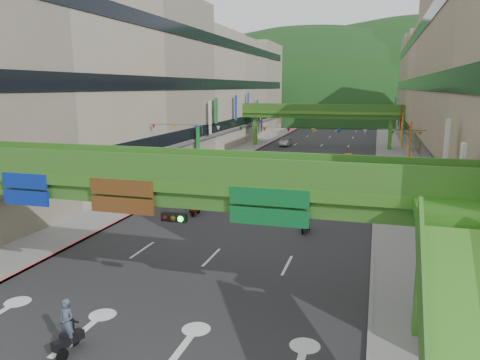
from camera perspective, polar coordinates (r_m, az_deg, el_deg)
name	(u,v)px	position (r m, az deg, el deg)	size (l,w,h in m)	color
road_slab	(306,161)	(63.89, 8.08, 2.32)	(18.00, 140.00, 0.02)	#28282B
sidewalk_left	(229,157)	(66.31, -1.38, 2.81)	(4.00, 140.00, 0.15)	gray
sidewalk_right	(391,164)	(63.29, 17.98, 1.85)	(4.00, 140.00, 0.15)	gray
curb_left	(242,158)	(65.77, 0.20, 2.76)	(0.20, 140.00, 0.18)	#CC5959
curb_right	(376,163)	(63.25, 16.26, 1.96)	(0.20, 140.00, 0.18)	gray
building_row_left	(175,90)	(68.42, -7.87, 10.86)	(12.80, 95.00, 19.00)	#9E937F
building_row_right	(466,90)	(63.30, 25.79, 9.84)	(12.80, 95.00, 19.00)	gray
overpass_near	(178,198)	(20.12, -7.55, -2.13)	(28.00, 12.27, 7.10)	#4C9E2D
overpass_far	(321,115)	(78.13, 9.80, 7.86)	(28.00, 2.20, 7.10)	#4C9E2D
hill_left	(309,114)	(174.42, 8.45, 7.93)	(168.00, 140.00, 112.00)	#1C4419
hill_right	(421,113)	(193.42, 21.22, 7.61)	(208.00, 176.00, 128.00)	#1C4419
bunting_string	(276,130)	(43.59, 4.45, 6.14)	(26.00, 0.36, 0.47)	black
scooter_rider_near	(67,328)	(19.31, -20.32, -16.60)	(0.77, 1.58, 2.18)	black
scooter_rider_mid	(306,217)	(32.47, 8.03, -4.45)	(1.00, 1.58, 2.12)	black
scooter_rider_left	(194,200)	(37.69, -5.58, -2.40)	(0.99, 1.59, 1.93)	gray
scooter_rider_far	(196,203)	(36.58, -5.44, -2.78)	(0.81, 1.60, 1.96)	#7E0F02
parked_scooter_row	(372,193)	(43.51, 15.76, -1.51)	(1.60, 9.37, 1.08)	black
car_silver	(286,142)	(79.77, 5.57, 4.64)	(1.46, 4.20, 1.38)	#9A9BA1
car_yellow	(348,158)	(63.45, 13.05, 2.68)	(1.58, 3.94, 1.34)	orange
pedestrian_red	(426,237)	(30.52, 21.74, -6.51)	(0.90, 0.71, 1.86)	#BB2F4D
pedestrian_dark	(410,184)	(46.93, 19.98, -0.50)	(0.95, 0.40, 1.62)	black
pedestrian_blue	(408,194)	(42.49, 19.79, -1.64)	(0.77, 0.50, 1.65)	navy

